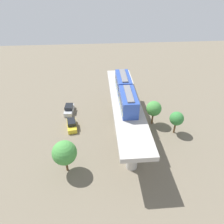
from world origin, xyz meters
name	(u,v)px	position (x,y,z in m)	size (l,w,h in m)	color
ground_plane	(125,132)	(0.00, 0.00, 0.00)	(120.00, 120.00, 0.00)	#706654
viaduct	(126,109)	(0.00, 0.00, 5.53)	(5.20, 28.00, 7.31)	#B7B2AA
train	(126,92)	(0.00, 0.91, 8.84)	(2.64, 13.55, 3.24)	#2D4CA5
parked_car_yellow	(72,125)	(-10.79, 2.11, 0.74)	(2.42, 4.43, 1.76)	yellow
parked_car_silver	(69,109)	(-11.86, 7.92, 0.74)	(2.09, 4.32, 1.76)	#B2B5BA
tree_near_viaduct	(177,119)	(9.94, -1.03, 3.47)	(2.74, 2.74, 4.88)	brown
tree_mid_lot	(64,153)	(-10.66, -9.01, 4.02)	(3.89, 3.89, 5.98)	brown
tree_far_corner	(154,109)	(6.20, 2.24, 3.83)	(3.13, 3.13, 5.42)	brown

